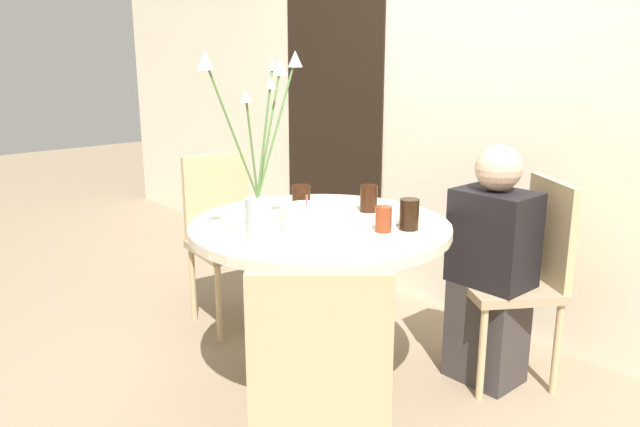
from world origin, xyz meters
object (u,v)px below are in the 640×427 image
at_px(chair_far_back, 226,229).
at_px(person_woman, 491,274).
at_px(drink_glass_3, 409,214).
at_px(flower_vase, 259,171).
at_px(chair_left_flank, 525,268).
at_px(side_plate, 394,220).
at_px(chair_right_flank, 320,394).
at_px(drink_glass_0, 301,201).
at_px(drink_glass_2, 383,219).
at_px(drink_glass_1, 369,198).
at_px(birthday_cake, 307,218).

height_order(chair_far_back, person_woman, person_woman).
bearing_deg(chair_far_back, drink_glass_3, -78.69).
relative_size(flower_vase, person_woman, 0.64).
distance_m(chair_left_flank, flower_vase, 1.32).
bearing_deg(person_woman, side_plate, -122.39).
xyz_separation_m(chair_far_back, chair_right_flank, (1.61, -0.74, 0.00)).
height_order(chair_right_flank, drink_glass_0, chair_right_flank).
bearing_deg(drink_glass_2, drink_glass_1, 144.00).
bearing_deg(side_plate, drink_glass_3, -23.86).
bearing_deg(birthday_cake, drink_glass_1, 96.85).
relative_size(flower_vase, drink_glass_2, 6.83).
bearing_deg(chair_far_back, birthday_cake, -96.21).
distance_m(birthday_cake, drink_glass_0, 0.23).
xyz_separation_m(birthday_cake, flower_vase, (0.02, -0.24, 0.22)).
bearing_deg(person_woman, drink_glass_0, -132.36).
distance_m(birthday_cake, drink_glass_2, 0.30).
bearing_deg(flower_vase, chair_left_flank, 68.57).
relative_size(birthday_cake, drink_glass_1, 1.67).
relative_size(birthday_cake, drink_glass_3, 1.60).
height_order(birthday_cake, drink_glass_0, birthday_cake).
bearing_deg(side_plate, chair_left_flank, 57.25).
xyz_separation_m(chair_right_flank, drink_glass_1, (-0.69, 0.91, 0.31)).
bearing_deg(drink_glass_0, chair_right_flank, -37.28).
bearing_deg(drink_glass_3, side_plate, 156.14).
bearing_deg(chair_left_flank, drink_glass_3, -76.00).
xyz_separation_m(chair_far_back, side_plate, (1.10, 0.13, 0.25)).
xyz_separation_m(chair_right_flank, side_plate, (-0.51, 0.87, 0.25)).
relative_size(birthday_cake, drink_glass_0, 1.47).
distance_m(flower_vase, drink_glass_2, 0.55).
distance_m(side_plate, drink_glass_0, 0.41).
relative_size(chair_left_flank, drink_glass_2, 9.10).
height_order(side_plate, drink_glass_2, drink_glass_2).
relative_size(chair_far_back, person_woman, 0.85).
distance_m(drink_glass_2, drink_glass_3, 0.11).
relative_size(chair_far_back, side_plate, 5.55).
bearing_deg(birthday_cake, chair_far_back, 165.96).
bearing_deg(drink_glass_0, birthday_cake, -34.55).
relative_size(chair_left_flank, drink_glass_3, 7.47).
relative_size(chair_right_flank, flower_vase, 1.33).
relative_size(chair_left_flank, drink_glass_0, 6.88).
bearing_deg(drink_glass_1, chair_left_flank, 43.14).
distance_m(chair_far_back, flower_vase, 1.22).
distance_m(chair_right_flank, person_woman, 1.28).
relative_size(chair_left_flank, chair_far_back, 1.00).
distance_m(birthday_cake, side_plate, 0.40).
bearing_deg(drink_glass_1, birthday_cake, -83.15).
bearing_deg(side_plate, drink_glass_2, -62.98).
height_order(drink_glass_1, drink_glass_3, drink_glass_3).
relative_size(chair_left_flank, chair_right_flank, 1.00).
bearing_deg(drink_glass_0, drink_glass_1, 62.39).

